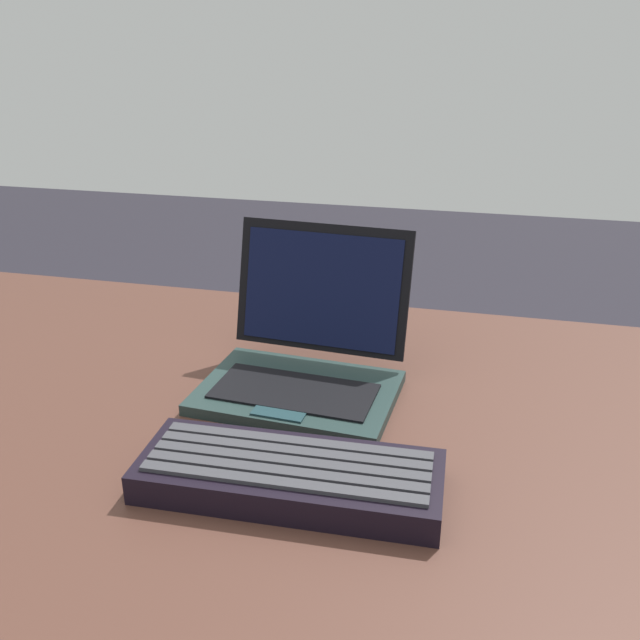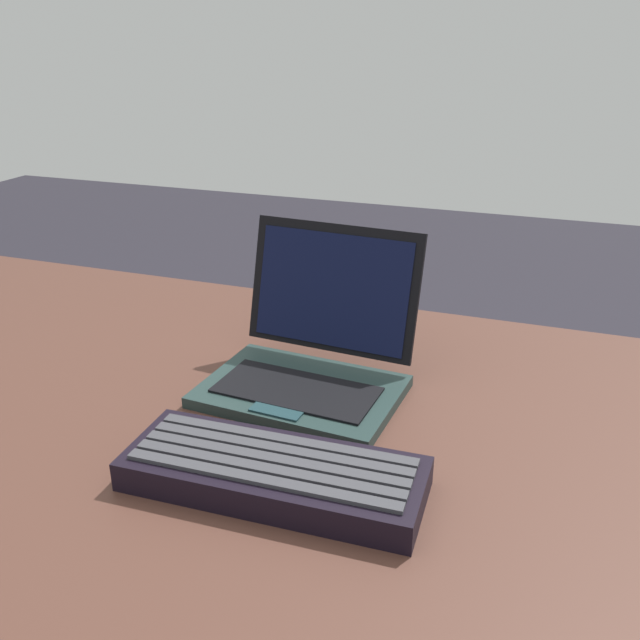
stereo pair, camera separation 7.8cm
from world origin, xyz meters
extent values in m
cube|color=#4B2C23|center=(0.00, 0.00, 0.70)|extent=(1.67, 0.83, 0.04)
cylinder|color=black|center=(-0.77, 0.35, 0.34)|extent=(0.07, 0.07, 0.68)
cube|color=#1F312F|center=(0.01, 0.08, 0.73)|extent=(0.25, 0.19, 0.01)
cube|color=black|center=(0.01, 0.07, 0.74)|extent=(0.21, 0.11, 0.00)
cube|color=#1A3338|center=(0.01, 0.01, 0.74)|extent=(0.06, 0.03, 0.00)
cube|color=black|center=(0.02, 0.18, 0.83)|extent=(0.24, 0.07, 0.17)
cube|color=black|center=(0.02, 0.18, 0.83)|extent=(0.21, 0.06, 0.14)
cube|color=#59CCF2|center=(0.02, 0.18, 0.82)|extent=(0.20, 0.02, 0.01)
cube|color=black|center=(0.05, -0.10, 0.74)|extent=(0.31, 0.12, 0.03)
cube|color=#38383D|center=(0.05, -0.14, 0.76)|extent=(0.28, 0.02, 0.00)
cube|color=#38383D|center=(0.05, -0.12, 0.76)|extent=(0.28, 0.02, 0.00)
cube|color=#38383D|center=(0.05, -0.10, 0.76)|extent=(0.28, 0.02, 0.00)
cube|color=#38383D|center=(0.05, -0.09, 0.76)|extent=(0.28, 0.02, 0.00)
cube|color=#38383D|center=(0.05, -0.07, 0.76)|extent=(0.28, 0.02, 0.00)
camera|label=1|loc=(0.21, -0.65, 1.15)|focal=38.57mm
camera|label=2|loc=(0.29, -0.63, 1.15)|focal=38.57mm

